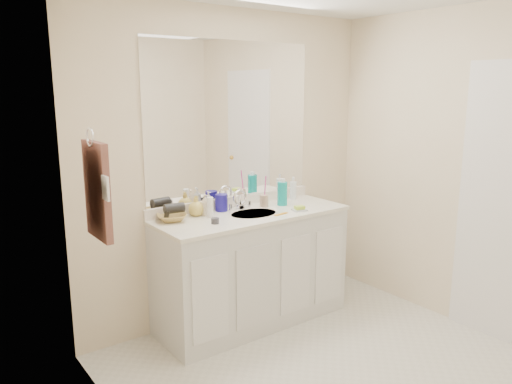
{
  "coord_description": "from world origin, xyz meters",
  "views": [
    {
      "loc": [
        -2.15,
        -1.94,
        1.82
      ],
      "look_at": [
        0.0,
        0.97,
        1.05
      ],
      "focal_mm": 35.0,
      "sensor_mm": 36.0,
      "label": 1
    }
  ],
  "objects": [
    {
      "name": "floor",
      "position": [
        0.0,
        0.0,
        0.0
      ],
      "size": [
        2.6,
        2.6,
        0.0
      ],
      "primitive_type": "cube",
      "color": "silver",
      "rests_on": "ground"
    },
    {
      "name": "wall_back",
      "position": [
        0.0,
        1.3,
        1.2
      ],
      "size": [
        2.6,
        0.02,
        2.4
      ],
      "primitive_type": "cube",
      "color": "#F6E4C0",
      "rests_on": "floor"
    },
    {
      "name": "wall_left",
      "position": [
        -1.3,
        0.0,
        1.2
      ],
      "size": [
        0.02,
        2.6,
        2.4
      ],
      "primitive_type": "cube",
      "color": "#F6E4C0",
      "rests_on": "floor"
    },
    {
      "name": "wall_right",
      "position": [
        1.3,
        0.0,
        1.2
      ],
      "size": [
        0.02,
        2.6,
        2.4
      ],
      "primitive_type": "cube",
      "color": "#F6E4C0",
      "rests_on": "floor"
    },
    {
      "name": "vanity_cabinet",
      "position": [
        0.0,
        1.02,
        0.42
      ],
      "size": [
        1.5,
        0.55,
        0.85
      ],
      "primitive_type": "cube",
      "color": "silver",
      "rests_on": "floor"
    },
    {
      "name": "countertop",
      "position": [
        0.0,
        1.02,
        0.86
      ],
      "size": [
        1.52,
        0.57,
        0.03
      ],
      "primitive_type": "cube",
      "color": "white",
      "rests_on": "vanity_cabinet"
    },
    {
      "name": "backsplash",
      "position": [
        0.0,
        1.29,
        0.92
      ],
      "size": [
        1.52,
        0.03,
        0.08
      ],
      "primitive_type": "cube",
      "color": "white",
      "rests_on": "countertop"
    },
    {
      "name": "sink_basin",
      "position": [
        0.0,
        1.0,
        0.87
      ],
      "size": [
        0.37,
        0.37,
        0.02
      ],
      "primitive_type": "cylinder",
      "color": "beige",
      "rests_on": "countertop"
    },
    {
      "name": "faucet",
      "position": [
        0.0,
        1.18,
        0.94
      ],
      "size": [
        0.02,
        0.02,
        0.11
      ],
      "primitive_type": "cylinder",
      "color": "silver",
      "rests_on": "countertop"
    },
    {
      "name": "mirror",
      "position": [
        0.0,
        1.29,
        1.56
      ],
      "size": [
        1.48,
        0.01,
        1.2
      ],
      "primitive_type": "cube",
      "color": "white",
      "rests_on": "wall_back"
    },
    {
      "name": "blue_mug",
      "position": [
        -0.15,
        1.21,
        0.95
      ],
      "size": [
        0.1,
        0.1,
        0.13
      ],
      "primitive_type": "cylinder",
      "rotation": [
        0.0,
        0.0,
        0.02
      ],
      "color": "navy",
      "rests_on": "countertop"
    },
    {
      "name": "tan_cup",
      "position": [
        0.19,
        1.13,
        0.93
      ],
      "size": [
        0.09,
        0.09,
        0.09
      ],
      "primitive_type": "cylinder",
      "rotation": [
        0.0,
        0.0,
        -0.25
      ],
      "color": "tan",
      "rests_on": "countertop"
    },
    {
      "name": "toothbrush",
      "position": [
        0.2,
        1.13,
        1.03
      ],
      "size": [
        0.02,
        0.04,
        0.2
      ],
      "primitive_type": "cylinder",
      "rotation": [
        0.14,
        0.0,
        -0.21
      ],
      "color": "#E13BA7",
      "rests_on": "tan_cup"
    },
    {
      "name": "mouthwash_bottle",
      "position": [
        0.34,
        1.08,
        0.98
      ],
      "size": [
        0.1,
        0.1,
        0.19
      ],
      "primitive_type": "cylinder",
      "rotation": [
        0.0,
        0.0,
        -0.22
      ],
      "color": "#0DA09E",
      "rests_on": "countertop"
    },
    {
      "name": "clear_pump_bottle",
      "position": [
        0.56,
        1.2,
        0.95
      ],
      "size": [
        0.07,
        0.07,
        0.15
      ],
      "primitive_type": "cylinder",
      "rotation": [
        0.0,
        0.0,
        0.24
      ],
      "color": "white",
      "rests_on": "countertop"
    },
    {
      "name": "soap_dish",
      "position": [
        0.33,
        0.86,
        0.89
      ],
      "size": [
        0.12,
        0.11,
        0.01
      ],
      "primitive_type": "cube",
      "rotation": [
        0.0,
        0.0,
        -0.28
      ],
      "color": "silver",
      "rests_on": "countertop"
    },
    {
      "name": "green_soap",
      "position": [
        0.33,
        0.86,
        0.9
      ],
      "size": [
        0.09,
        0.07,
        0.03
      ],
      "primitive_type": "cube",
      "rotation": [
        0.0,
        0.0,
        -0.24
      ],
      "color": "#AFD834",
      "rests_on": "soap_dish"
    },
    {
      "name": "orange_comb",
      "position": [
        0.15,
        0.86,
        0.88
      ],
      "size": [
        0.13,
        0.04,
        0.01
      ],
      "primitive_type": "cube",
      "rotation": [
        0.0,
        0.0,
        0.11
      ],
      "color": "orange",
      "rests_on": "countertop"
    },
    {
      "name": "dark_jar",
      "position": [
        -0.38,
        0.94,
        0.9
      ],
      "size": [
        0.06,
        0.06,
        0.04
      ],
      "primitive_type": "cylinder",
      "rotation": [
        0.0,
        0.0,
        0.07
      ],
      "color": "#35353C",
      "rests_on": "countertop"
    },
    {
      "name": "extra_white_bottle",
      "position": [
        -0.32,
        1.11,
        0.95
      ],
      "size": [
        0.06,
        0.06,
        0.15
      ],
      "primitive_type": "cylinder",
      "rotation": [
        0.0,
        0.0,
        -0.23
      ],
      "color": "white",
      "rests_on": "countertop"
    },
    {
      "name": "soap_bottle_white",
      "position": [
        -0.27,
        1.2,
        0.96
      ],
      "size": [
        0.07,
        0.07,
        0.17
      ],
      "primitive_type": "imported",
      "rotation": [
        0.0,
        0.0,
        0.03
      ],
      "color": "silver",
      "rests_on": "countertop"
    },
    {
      "name": "soap_bottle_cream",
      "position": [
        -0.32,
        1.19,
        0.96
      ],
      "size": [
        0.08,
        0.08,
        0.15
      ],
      "primitive_type": "imported",
      "rotation": [
        0.0,
        0.0,
        0.22
      ],
      "color": "#F2E1C5",
      "rests_on": "countertop"
    },
    {
      "name": "soap_bottle_yellow",
      "position": [
        -0.38,
        1.2,
        0.95
      ],
      "size": [
        0.13,
        0.13,
        0.15
      ],
      "primitive_type": "imported",
      "rotation": [
        0.0,
        0.0,
        0.1
      ],
      "color": "#E0C457",
      "rests_on": "countertop"
    },
    {
      "name": "wicker_basket",
      "position": [
        -0.59,
        1.18,
        0.91
      ],
      "size": [
        0.27,
        0.27,
        0.05
      ],
      "primitive_type": "imported",
      "rotation": [
        0.0,
        0.0,
        -0.32
      ],
      "color": "#B18D47",
      "rests_on": "countertop"
    },
    {
      "name": "hair_dryer",
      "position": [
        -0.57,
        1.18,
        0.97
      ],
      "size": [
        0.15,
        0.09,
        0.07
      ],
      "primitive_type": "cylinder",
      "rotation": [
        0.0,
        1.57,
        -0.12
      ],
      "color": "black",
      "rests_on": "wicker_basket"
    },
    {
      "name": "towel_ring",
      "position": [
        -1.27,
        0.77,
        1.55
      ],
      "size": [
        0.01,
        0.11,
        0.11
      ],
      "primitive_type": "torus",
      "rotation": [
        0.0,
        1.57,
        0.0
      ],
      "color": "silver",
      "rests_on": "wall_left"
    },
    {
      "name": "hand_towel",
      "position": [
        -1.25,
        0.77,
        1.25
      ],
      "size": [
        0.04,
        0.32,
        0.55
      ],
      "primitive_type": "cube",
      "color": "brown",
      "rests_on": "towel_ring"
    },
    {
      "name": "switch_plate",
      "position": [
        -1.27,
        0.57,
        1.3
      ],
      "size": [
        0.01,
        0.08,
        0.13
      ],
      "primitive_type": "cube",
      "color": "white",
      "rests_on": "wall_left"
    }
  ]
}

